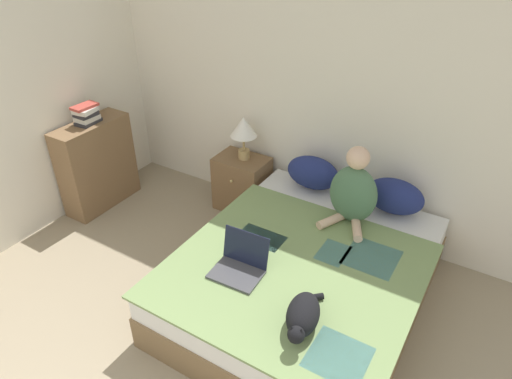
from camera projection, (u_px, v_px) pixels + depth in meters
name	position (u px, v px, depth m)	size (l,w,h in m)	color
wall_back	(335.00, 98.00, 3.93)	(5.56, 0.05, 2.55)	silver
bed	(305.00, 278.00, 3.53)	(1.71, 2.09, 0.49)	brown
pillow_near	(313.00, 173.00, 4.12)	(0.49, 0.29, 0.30)	navy
pillow_far	(395.00, 196.00, 3.79)	(0.49, 0.29, 0.30)	navy
person_sitting	(353.00, 192.00, 3.61)	(0.39, 0.38, 0.67)	#476B4C
cat_tabby	(303.00, 316.00, 2.76)	(0.27, 0.52, 0.20)	black
laptop_open	(240.00, 265.00, 3.21)	(0.37, 0.33, 0.26)	#424247
nightstand	(242.00, 183.00, 4.63)	(0.51, 0.38, 0.57)	brown
table_lamp	(244.00, 129.00, 4.31)	(0.26, 0.26, 0.43)	tan
bookshelf	(97.00, 165.00, 4.61)	(0.29, 0.78, 0.91)	brown
book_stack_top	(86.00, 114.00, 4.32)	(0.20, 0.25, 0.19)	#2D2D33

